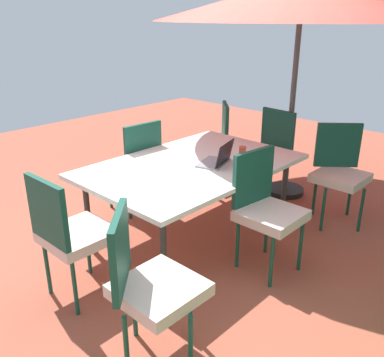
{
  "coord_description": "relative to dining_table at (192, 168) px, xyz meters",
  "views": [
    {
      "loc": [
        2.57,
        2.42,
        1.98
      ],
      "look_at": [
        0.0,
        0.0,
        0.58
      ],
      "focal_mm": 38.97,
      "sensor_mm": 36.0,
      "label": 1
    }
  ],
  "objects": [
    {
      "name": "ground_plane",
      "position": [
        0.0,
        0.0,
        -0.69
      ],
      "size": [
        10.0,
        10.0,
        0.02
      ],
      "primitive_type": "cube",
      "color": "#9E4C38"
    },
    {
      "name": "dining_table",
      "position": [
        0.0,
        0.0,
        0.0
      ],
      "size": [
        1.94,
        1.27,
        0.72
      ],
      "color": "white",
      "rests_on": "ground_plane"
    },
    {
      "name": "patio_umbrella",
      "position": [
        -1.49,
        0.11,
        1.43
      ],
      "size": [
        3.01,
        3.01,
        2.32
      ],
      "color": "#4C4C4C",
      "rests_on": "ground_plane"
    },
    {
      "name": "chair_southwest",
      "position": [
        -1.2,
        -0.78,
        -0.13
      ],
      "size": [
        0.59,
        0.59,
        0.98
      ],
      "rotation": [
        0.0,
        0.0,
        0.78
      ],
      "color": "beige",
      "rests_on": "ground_plane"
    },
    {
      "name": "chair_west",
      "position": [
        -1.3,
        -0.03,
        -0.13
      ],
      "size": [
        0.48,
        0.47,
        0.98
      ],
      "rotation": [
        0.0,
        0.0,
        1.48
      ],
      "color": "beige",
      "rests_on": "ground_plane"
    },
    {
      "name": "chair_east",
      "position": [
        1.28,
        0.02,
        -0.13
      ],
      "size": [
        0.46,
        0.46,
        0.98
      ],
      "rotation": [
        0.0,
        0.0,
        4.74
      ],
      "color": "beige",
      "rests_on": "ground_plane"
    },
    {
      "name": "chair_north",
      "position": [
        -0.02,
        0.79,
        -0.13
      ],
      "size": [
        0.47,
        0.48,
        0.98
      ],
      "rotation": [
        0.0,
        0.0,
        3.02
      ],
      "color": "beige",
      "rests_on": "ground_plane"
    },
    {
      "name": "chair_northwest",
      "position": [
        -1.22,
        0.84,
        -0.13
      ],
      "size": [
        0.59,
        0.58,
        0.98
      ],
      "rotation": [
        0.0,
        0.0,
        2.28
      ],
      "color": "beige",
      "rests_on": "ground_plane"
    },
    {
      "name": "chair_northeast",
      "position": [
        1.29,
        0.87,
        -0.13
      ],
      "size": [
        0.59,
        0.59,
        0.98
      ],
      "rotation": [
        0.0,
        0.0,
        3.9
      ],
      "color": "beige",
      "rests_on": "ground_plane"
    },
    {
      "name": "chair_south",
      "position": [
        0.0,
        -0.8,
        -0.13
      ],
      "size": [
        0.46,
        0.47,
        0.98
      ],
      "rotation": [
        0.0,
        0.0,
        -0.06
      ],
      "color": "beige",
      "rests_on": "ground_plane"
    },
    {
      "name": "laptop",
      "position": [
        -0.14,
        0.18,
        0.09
      ],
      "size": [
        0.38,
        0.33,
        0.21
      ],
      "rotation": [
        0.0,
        0.0,
        0.29
      ],
      "color": "gray",
      "rests_on": "dining_table"
    },
    {
      "name": "cup",
      "position": [
        -0.44,
        0.23,
        0.1
      ],
      "size": [
        0.07,
        0.07,
        0.11
      ],
      "primitive_type": "cylinder",
      "color": "#CC4C33",
      "rests_on": "dining_table"
    }
  ]
}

